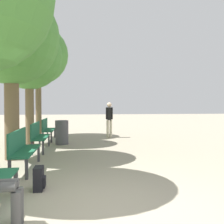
{
  "coord_description": "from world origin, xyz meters",
  "views": [
    {
      "loc": [
        -0.26,
        -3.53,
        1.53
      ],
      "look_at": [
        1.08,
        5.77,
        1.29
      ],
      "focal_mm": 40.0,
      "sensor_mm": 36.0,
      "label": 1
    }
  ],
  "objects_px": {
    "tree_row_1": "(11,38)",
    "trash_bin": "(62,132)",
    "tree_row_2": "(29,57)",
    "bench_row_2": "(38,134)",
    "backpack": "(39,179)",
    "bench_row_3": "(47,128)",
    "pedestrian_near": "(109,117)",
    "bench_row_1": "(22,147)",
    "tree_row_3": "(38,55)"
  },
  "relations": [
    {
      "from": "tree_row_1",
      "to": "pedestrian_near",
      "type": "distance_m",
      "value": 6.06
    },
    {
      "from": "bench_row_2",
      "to": "bench_row_3",
      "type": "height_order",
      "value": "same"
    },
    {
      "from": "bench_row_1",
      "to": "trash_bin",
      "type": "height_order",
      "value": "bench_row_1"
    },
    {
      "from": "bench_row_1",
      "to": "backpack",
      "type": "relative_size",
      "value": 4.14
    },
    {
      "from": "bench_row_1",
      "to": "bench_row_3",
      "type": "distance_m",
      "value": 5.21
    },
    {
      "from": "bench_row_2",
      "to": "bench_row_3",
      "type": "bearing_deg",
      "value": 90.0
    },
    {
      "from": "trash_bin",
      "to": "backpack",
      "type": "bearing_deg",
      "value": -91.15
    },
    {
      "from": "bench_row_1",
      "to": "bench_row_3",
      "type": "relative_size",
      "value": 1.0
    },
    {
      "from": "bench_row_2",
      "to": "pedestrian_near",
      "type": "xyz_separation_m",
      "value": [
        2.86,
        3.03,
        0.41
      ]
    },
    {
      "from": "bench_row_1",
      "to": "tree_row_1",
      "type": "distance_m",
      "value": 3.19
    },
    {
      "from": "tree_row_2",
      "to": "tree_row_1",
      "type": "bearing_deg",
      "value": -90.0
    },
    {
      "from": "trash_bin",
      "to": "tree_row_1",
      "type": "bearing_deg",
      "value": -115.78
    },
    {
      "from": "bench_row_3",
      "to": "trash_bin",
      "type": "distance_m",
      "value": 1.55
    },
    {
      "from": "bench_row_1",
      "to": "tree_row_3",
      "type": "relative_size",
      "value": 0.32
    },
    {
      "from": "backpack",
      "to": "bench_row_3",
      "type": "bearing_deg",
      "value": 95.18
    },
    {
      "from": "bench_row_2",
      "to": "trash_bin",
      "type": "bearing_deg",
      "value": 59.86
    },
    {
      "from": "bench_row_3",
      "to": "tree_row_2",
      "type": "relative_size",
      "value": 0.37
    },
    {
      "from": "bench_row_1",
      "to": "trash_bin",
      "type": "distance_m",
      "value": 3.92
    },
    {
      "from": "bench_row_2",
      "to": "backpack",
      "type": "relative_size",
      "value": 4.14
    },
    {
      "from": "tree_row_1",
      "to": "tree_row_2",
      "type": "distance_m",
      "value": 2.76
    },
    {
      "from": "bench_row_3",
      "to": "backpack",
      "type": "distance_m",
      "value": 6.79
    },
    {
      "from": "backpack",
      "to": "trash_bin",
      "type": "xyz_separation_m",
      "value": [
        0.11,
        5.39,
        0.27
      ]
    },
    {
      "from": "tree_row_3",
      "to": "tree_row_2",
      "type": "bearing_deg",
      "value": -90.0
    },
    {
      "from": "tree_row_2",
      "to": "bench_row_3",
      "type": "bearing_deg",
      "value": 66.11
    },
    {
      "from": "bench_row_3",
      "to": "tree_row_2",
      "type": "bearing_deg",
      "value": -113.89
    },
    {
      "from": "bench_row_3",
      "to": "tree_row_2",
      "type": "height_order",
      "value": "tree_row_2"
    },
    {
      "from": "bench_row_3",
      "to": "tree_row_3",
      "type": "bearing_deg",
      "value": 114.53
    },
    {
      "from": "bench_row_1",
      "to": "tree_row_1",
      "type": "relative_size",
      "value": 0.36
    },
    {
      "from": "bench_row_2",
      "to": "tree_row_2",
      "type": "xyz_separation_m",
      "value": [
        -0.53,
        1.41,
        2.87
      ]
    },
    {
      "from": "tree_row_1",
      "to": "tree_row_3",
      "type": "distance_m",
      "value": 5.14
    },
    {
      "from": "backpack",
      "to": "pedestrian_near",
      "type": "distance_m",
      "value": 7.56
    },
    {
      "from": "tree_row_1",
      "to": "trash_bin",
      "type": "relative_size",
      "value": 5.1
    },
    {
      "from": "tree_row_3",
      "to": "bench_row_3",
      "type": "bearing_deg",
      "value": -65.47
    },
    {
      "from": "trash_bin",
      "to": "bench_row_2",
      "type": "bearing_deg",
      "value": -120.14
    },
    {
      "from": "bench_row_2",
      "to": "tree_row_2",
      "type": "height_order",
      "value": "tree_row_2"
    },
    {
      "from": "bench_row_2",
      "to": "backpack",
      "type": "bearing_deg",
      "value": -81.61
    },
    {
      "from": "bench_row_1",
      "to": "tree_row_3",
      "type": "height_order",
      "value": "tree_row_3"
    },
    {
      "from": "bench_row_2",
      "to": "tree_row_2",
      "type": "bearing_deg",
      "value": 110.58
    },
    {
      "from": "bench_row_1",
      "to": "bench_row_3",
      "type": "bearing_deg",
      "value": 90.0
    },
    {
      "from": "bench_row_3",
      "to": "tree_row_3",
      "type": "distance_m",
      "value": 3.66
    },
    {
      "from": "pedestrian_near",
      "to": "backpack",
      "type": "bearing_deg",
      "value": -107.36
    },
    {
      "from": "trash_bin",
      "to": "bench_row_1",
      "type": "bearing_deg",
      "value": -100.61
    },
    {
      "from": "backpack",
      "to": "tree_row_3",
      "type": "bearing_deg",
      "value": 98.21
    },
    {
      "from": "tree_row_2",
      "to": "trash_bin",
      "type": "height_order",
      "value": "tree_row_2"
    },
    {
      "from": "bench_row_3",
      "to": "tree_row_1",
      "type": "relative_size",
      "value": 0.36
    },
    {
      "from": "tree_row_3",
      "to": "backpack",
      "type": "relative_size",
      "value": 12.82
    },
    {
      "from": "tree_row_1",
      "to": "bench_row_2",
      "type": "bearing_deg",
      "value": 68.54
    },
    {
      "from": "backpack",
      "to": "pedestrian_near",
      "type": "relative_size",
      "value": 0.25
    },
    {
      "from": "pedestrian_near",
      "to": "trash_bin",
      "type": "xyz_separation_m",
      "value": [
        -2.14,
        -1.79,
        -0.49
      ]
    },
    {
      "from": "tree_row_1",
      "to": "tree_row_2",
      "type": "xyz_separation_m",
      "value": [
        0.0,
        2.76,
        -0.01
      ]
    }
  ]
}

